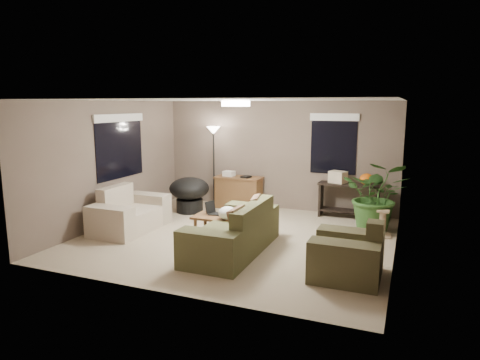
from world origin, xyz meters
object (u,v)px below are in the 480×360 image
at_px(papasan_chair, 189,192).
at_px(floor_lamp, 213,140).
at_px(main_sofa, 235,235).
at_px(houseplant, 376,203).
at_px(console_table, 349,198).
at_px(coffee_table, 221,220).
at_px(cat_scratching_post, 382,225).
at_px(desk, 239,192).
at_px(armchair, 348,257).
at_px(loveseat, 129,215).

distance_m(papasan_chair, floor_lamp, 1.38).
height_order(main_sofa, houseplant, houseplant).
bearing_deg(papasan_chair, console_table, 13.84).
xyz_separation_m(coffee_table, papasan_chair, (-1.48, 1.52, 0.11)).
distance_m(coffee_table, cat_scratching_post, 3.00).
relative_size(floor_lamp, cat_scratching_post, 3.82).
relative_size(coffee_table, papasan_chair, 0.93).
bearing_deg(desk, houseplant, -11.67).
bearing_deg(armchair, cat_scratching_post, 81.43).
relative_size(main_sofa, armchair, 2.20).
height_order(loveseat, houseplant, houseplant).
bearing_deg(main_sofa, console_table, 63.60).
xyz_separation_m(armchair, desk, (-2.98, 3.21, 0.08)).
relative_size(loveseat, papasan_chair, 1.50).
distance_m(papasan_chair, cat_scratching_post, 4.22).
bearing_deg(console_table, loveseat, -146.95).
distance_m(main_sofa, papasan_chair, 2.87).
bearing_deg(papasan_chair, armchair, -32.23).
height_order(main_sofa, console_table, main_sofa).
bearing_deg(console_table, armchair, -82.25).
relative_size(main_sofa, cat_scratching_post, 4.40).
bearing_deg(coffee_table, console_table, 50.49).
height_order(loveseat, cat_scratching_post, loveseat).
xyz_separation_m(loveseat, papasan_chair, (0.43, 1.67, 0.17)).
xyz_separation_m(console_table, houseplant, (0.62, -0.73, 0.10)).
xyz_separation_m(console_table, papasan_chair, (-3.43, -0.84, 0.03)).
relative_size(papasan_chair, floor_lamp, 0.56).
xyz_separation_m(desk, floor_lamp, (-0.63, -0.03, 1.22)).
xyz_separation_m(desk, papasan_chair, (-0.90, -0.77, 0.09)).
xyz_separation_m(floor_lamp, cat_scratching_post, (3.94, -1.01, -1.38)).
distance_m(main_sofa, houseplant, 3.02).
relative_size(houseplant, cat_scratching_post, 2.73).
bearing_deg(desk, floor_lamp, -177.31).
relative_size(main_sofa, loveseat, 1.38).
bearing_deg(coffee_table, papasan_chair, 134.12).
xyz_separation_m(loveseat, floor_lamp, (0.70, 2.41, 1.30)).
height_order(coffee_table, cat_scratching_post, cat_scratching_post).
relative_size(coffee_table, cat_scratching_post, 2.00).
bearing_deg(main_sofa, desk, 110.91).
distance_m(loveseat, houseplant, 4.83).
bearing_deg(houseplant, coffee_table, -147.46).
distance_m(loveseat, papasan_chair, 1.73).
height_order(console_table, cat_scratching_post, console_table).
height_order(papasan_chair, floor_lamp, floor_lamp).
height_order(coffee_table, houseplant, houseplant).
xyz_separation_m(main_sofa, coffee_table, (-0.50, 0.55, 0.06)).
bearing_deg(houseplant, armchair, -93.88).
height_order(main_sofa, floor_lamp, floor_lamp).
bearing_deg(main_sofa, armchair, -11.15).
distance_m(main_sofa, console_table, 3.26).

